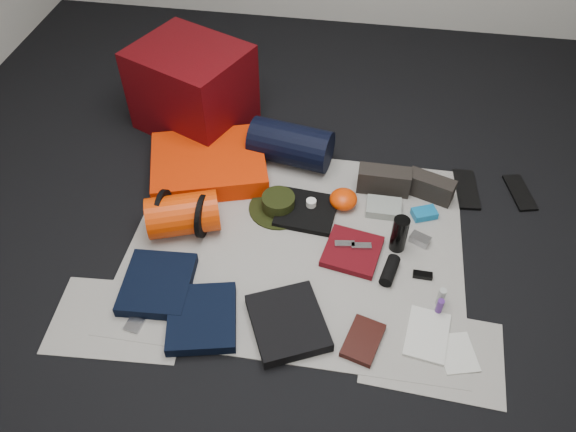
# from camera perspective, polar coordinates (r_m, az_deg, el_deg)

# --- Properties ---
(floor) EXTENTS (4.50, 4.50, 0.02)m
(floor) POSITION_cam_1_polar(r_m,az_deg,el_deg) (2.76, 0.84, -2.97)
(floor) COLOR black
(floor) RESTS_ON ground
(newspaper_mat) EXTENTS (1.60, 1.30, 0.01)m
(newspaper_mat) POSITION_cam_1_polar(r_m,az_deg,el_deg) (2.75, 0.84, -2.79)
(newspaper_mat) COLOR #B7B3A9
(newspaper_mat) RESTS_ON floor
(newspaper_sheet_front_left) EXTENTS (0.61, 0.44, 0.00)m
(newspaper_sheet_front_left) POSITION_cam_1_polar(r_m,az_deg,el_deg) (2.60, -16.77, -9.95)
(newspaper_sheet_front_left) COLOR #B7B3A9
(newspaper_sheet_front_left) RESTS_ON floor
(newspaper_sheet_front_right) EXTENTS (0.60, 0.43, 0.00)m
(newspaper_sheet_front_right) POSITION_cam_1_polar(r_m,az_deg,el_deg) (2.48, 14.46, -13.29)
(newspaper_sheet_front_right) COLOR #B7B3A9
(newspaper_sheet_front_right) RESTS_ON floor
(red_cabinet) EXTENTS (0.74, 0.69, 0.49)m
(red_cabinet) POSITION_cam_1_polar(r_m,az_deg,el_deg) (3.36, -9.68, 12.68)
(red_cabinet) COLOR #52060A
(red_cabinet) RESTS_ON floor
(sleeping_pad) EXTENTS (0.73, 0.65, 0.11)m
(sleeping_pad) POSITION_cam_1_polar(r_m,az_deg,el_deg) (3.10, -8.05, 5.26)
(sleeping_pad) COLOR #EC2F02
(sleeping_pad) RESTS_ON newspaper_mat
(stuff_sack) EXTENTS (0.39, 0.31, 0.20)m
(stuff_sack) POSITION_cam_1_polar(r_m,az_deg,el_deg) (2.78, -10.61, 0.15)
(stuff_sack) COLOR #DF3603
(stuff_sack) RESTS_ON newspaper_mat
(sack_strap_left) EXTENTS (0.02, 0.22, 0.22)m
(sack_strap_left) POSITION_cam_1_polar(r_m,az_deg,el_deg) (2.81, -12.57, 0.48)
(sack_strap_left) COLOR black
(sack_strap_left) RESTS_ON newspaper_mat
(sack_strap_right) EXTENTS (0.03, 0.22, 0.22)m
(sack_strap_right) POSITION_cam_1_polar(r_m,az_deg,el_deg) (2.75, -8.65, 0.00)
(sack_strap_right) COLOR black
(sack_strap_right) RESTS_ON newspaper_mat
(navy_duffel) EXTENTS (0.48, 0.31, 0.23)m
(navy_duffel) POSITION_cam_1_polar(r_m,az_deg,el_deg) (3.10, 0.27, 7.28)
(navy_duffel) COLOR black
(navy_duffel) RESTS_ON newspaper_mat
(boonie_brim) EXTENTS (0.37, 0.37, 0.01)m
(boonie_brim) POSITION_cam_1_polar(r_m,az_deg,el_deg) (2.90, -0.97, 0.84)
(boonie_brim) COLOR black
(boonie_brim) RESTS_ON newspaper_mat
(boonie_crown) EXTENTS (0.17, 0.17, 0.07)m
(boonie_crown) POSITION_cam_1_polar(r_m,az_deg,el_deg) (2.87, -0.98, 1.41)
(boonie_crown) COLOR black
(boonie_crown) RESTS_ON boonie_brim
(hiking_boot_left) EXTENTS (0.27, 0.11, 0.14)m
(hiking_boot_left) POSITION_cam_1_polar(r_m,az_deg,el_deg) (3.00, 9.71, 3.61)
(hiking_boot_left) COLOR black
(hiking_boot_left) RESTS_ON newspaper_mat
(hiking_boot_right) EXTENTS (0.26, 0.17, 0.12)m
(hiking_boot_right) POSITION_cam_1_polar(r_m,az_deg,el_deg) (3.02, 14.23, 2.87)
(hiking_boot_right) COLOR black
(hiking_boot_right) RESTS_ON newspaper_mat
(flip_flop_left) EXTENTS (0.13, 0.31, 0.02)m
(flip_flop_left) POSITION_cam_1_polar(r_m,az_deg,el_deg) (3.15, 17.66, 2.62)
(flip_flop_left) COLOR black
(flip_flop_left) RESTS_ON floor
(flip_flop_right) EXTENTS (0.16, 0.28, 0.01)m
(flip_flop_right) POSITION_cam_1_polar(r_m,az_deg,el_deg) (3.23, 22.48, 2.22)
(flip_flop_right) COLOR black
(flip_flop_right) RESTS_ON floor
(trousers_navy_a) EXTENTS (0.32, 0.36, 0.05)m
(trousers_navy_a) POSITION_cam_1_polar(r_m,az_deg,el_deg) (2.63, -13.10, -6.74)
(trousers_navy_a) COLOR black
(trousers_navy_a) RESTS_ON newspaper_mat
(trousers_navy_b) EXTENTS (0.36, 0.39, 0.05)m
(trousers_navy_b) POSITION_cam_1_polar(r_m,az_deg,el_deg) (2.48, -8.73, -10.21)
(trousers_navy_b) COLOR black
(trousers_navy_b) RESTS_ON newspaper_mat
(trousers_charcoal) EXTENTS (0.42, 0.44, 0.05)m
(trousers_charcoal) POSITION_cam_1_polar(r_m,az_deg,el_deg) (2.44, -0.01, -10.78)
(trousers_charcoal) COLOR black
(trousers_charcoal) RESTS_ON newspaper_mat
(black_tshirt) EXTENTS (0.32, 0.30, 0.03)m
(black_tshirt) POSITION_cam_1_polar(r_m,az_deg,el_deg) (2.87, 1.88, 0.51)
(black_tshirt) COLOR black
(black_tshirt) RESTS_ON newspaper_mat
(red_shirt) EXTENTS (0.30, 0.30, 0.03)m
(red_shirt) POSITION_cam_1_polar(r_m,az_deg,el_deg) (2.71, 6.54, -3.59)
(red_shirt) COLOR #560910
(red_shirt) RESTS_ON newspaper_mat
(orange_stuff_sack) EXTENTS (0.19, 0.19, 0.09)m
(orange_stuff_sack) POSITION_cam_1_polar(r_m,az_deg,el_deg) (2.90, 5.65, 1.70)
(orange_stuff_sack) COLOR #DF3603
(orange_stuff_sack) RESTS_ON newspaper_mat
(first_aid_pouch) EXTENTS (0.18, 0.13, 0.04)m
(first_aid_pouch) POSITION_cam_1_polar(r_m,az_deg,el_deg) (2.92, 9.69, 0.85)
(first_aid_pouch) COLOR gray
(first_aid_pouch) RESTS_ON newspaper_mat
(water_bottle) EXTENTS (0.09, 0.09, 0.19)m
(water_bottle) POSITION_cam_1_polar(r_m,az_deg,el_deg) (2.71, 11.24, -1.81)
(water_bottle) COLOR black
(water_bottle) RESTS_ON newspaper_mat
(speaker) EXTENTS (0.10, 0.17, 0.06)m
(speaker) POSITION_cam_1_polar(r_m,az_deg,el_deg) (2.64, 10.30, -5.46)
(speaker) COLOR black
(speaker) RESTS_ON newspaper_mat
(compact_camera) EXTENTS (0.11, 0.09, 0.04)m
(compact_camera) POSITION_cam_1_polar(r_m,az_deg,el_deg) (2.81, 13.25, -2.33)
(compact_camera) COLOR #A9A9AD
(compact_camera) RESTS_ON newspaper_mat
(cyan_case) EXTENTS (0.14, 0.12, 0.04)m
(cyan_case) POSITION_cam_1_polar(r_m,az_deg,el_deg) (2.93, 13.68, 0.25)
(cyan_case) COLOR #106AA1
(cyan_case) RESTS_ON newspaper_mat
(toiletry_purple) EXTENTS (0.04, 0.04, 0.09)m
(toiletry_purple) POSITION_cam_1_polar(r_m,az_deg,el_deg) (2.55, 15.14, -8.89)
(toiletry_purple) COLOR #4C2475
(toiletry_purple) RESTS_ON newspaper_mat
(toiletry_clear) EXTENTS (0.04, 0.04, 0.10)m
(toiletry_clear) POSITION_cam_1_polar(r_m,az_deg,el_deg) (2.58, 15.30, -7.94)
(toiletry_clear) COLOR #A5AAA5
(toiletry_clear) RESTS_ON newspaper_mat
(paperback_book) EXTENTS (0.19, 0.24, 0.03)m
(paperback_book) POSITION_cam_1_polar(r_m,az_deg,el_deg) (2.43, 7.63, -12.41)
(paperback_book) COLOR black
(paperback_book) RESTS_ON newspaper_mat
(map_booklet) EXTENTS (0.21, 0.28, 0.01)m
(map_booklet) POSITION_cam_1_polar(r_m,az_deg,el_deg) (2.51, 13.95, -11.61)
(map_booklet) COLOR beige
(map_booklet) RESTS_ON newspaper_mat
(map_printout) EXTENTS (0.19, 0.22, 0.01)m
(map_printout) POSITION_cam_1_polar(r_m,az_deg,el_deg) (2.50, 16.80, -13.17)
(map_printout) COLOR beige
(map_printout) RESTS_ON newspaper_mat
(sunglasses) EXTENTS (0.09, 0.04, 0.02)m
(sunglasses) POSITION_cam_1_polar(r_m,az_deg,el_deg) (2.68, 13.51, -5.85)
(sunglasses) COLOR black
(sunglasses) RESTS_ON newspaper_mat
(key_cluster) EXTENTS (0.08, 0.08, 0.01)m
(key_cluster) POSITION_cam_1_polar(r_m,az_deg,el_deg) (2.55, -15.36, -10.60)
(key_cluster) COLOR #A9A9AD
(key_cluster) RESTS_ON newspaper_mat
(tape_roll) EXTENTS (0.05, 0.05, 0.04)m
(tape_roll) POSITION_cam_1_polar(r_m,az_deg,el_deg) (2.87, 2.37, 1.34)
(tape_roll) COLOR silver
(tape_roll) RESTS_ON black_tshirt
(energy_bar_a) EXTENTS (0.10, 0.05, 0.01)m
(energy_bar_a) POSITION_cam_1_polar(r_m,az_deg,el_deg) (2.70, 5.78, -2.84)
(energy_bar_a) COLOR #A9A9AD
(energy_bar_a) RESTS_ON red_shirt
(energy_bar_b) EXTENTS (0.10, 0.05, 0.01)m
(energy_bar_b) POSITION_cam_1_polar(r_m,az_deg,el_deg) (2.70, 7.46, -3.04)
(energy_bar_b) COLOR #A9A9AD
(energy_bar_b) RESTS_ON red_shirt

